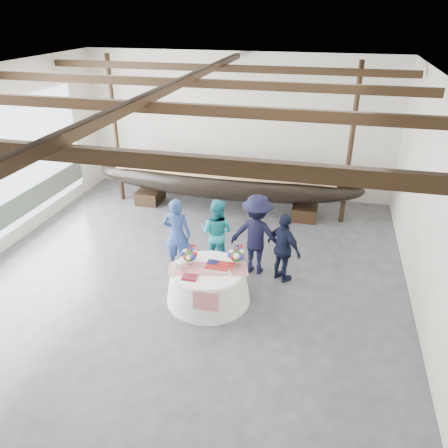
# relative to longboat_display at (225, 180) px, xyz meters

# --- Properties ---
(floor) EXTENTS (10.00, 12.00, 0.01)m
(floor) POSITION_rel_longboat_display_xyz_m (0.04, -4.44, -0.99)
(floor) COLOR #3D3D42
(floor) RESTS_ON ground
(wall_back) EXTENTS (10.00, 0.02, 4.50)m
(wall_back) POSITION_rel_longboat_display_xyz_m (0.04, 1.56, 1.26)
(wall_back) COLOR silver
(wall_back) RESTS_ON ground
(wall_right) EXTENTS (0.02, 12.00, 4.50)m
(wall_right) POSITION_rel_longboat_display_xyz_m (5.04, -4.44, 1.26)
(wall_right) COLOR silver
(wall_right) RESTS_ON ground
(ceiling) EXTENTS (10.00, 12.00, 0.01)m
(ceiling) POSITION_rel_longboat_display_xyz_m (0.04, -4.44, 3.51)
(ceiling) COLOR white
(ceiling) RESTS_ON wall_back
(pavilion_structure) EXTENTS (9.80, 11.76, 4.50)m
(pavilion_structure) POSITION_rel_longboat_display_xyz_m (0.04, -3.67, 3.02)
(pavilion_structure) COLOR black
(pavilion_structure) RESTS_ON ground
(open_bay) EXTENTS (0.03, 7.00, 3.20)m
(open_bay) POSITION_rel_longboat_display_xyz_m (-4.91, -3.44, 0.84)
(open_bay) COLOR silver
(open_bay) RESTS_ON ground
(longboat_display) EXTENTS (8.25, 1.65, 1.55)m
(longboat_display) POSITION_rel_longboat_display_xyz_m (0.00, 0.00, 0.00)
(longboat_display) COLOR black
(longboat_display) RESTS_ON ground
(banquet_table) EXTENTS (1.80, 1.80, 0.77)m
(banquet_table) POSITION_rel_longboat_display_xyz_m (0.78, -4.62, -0.60)
(banquet_table) COLOR white
(banquet_table) RESTS_ON ground
(tabletop_items) EXTENTS (1.75, 1.01, 0.40)m
(tabletop_items) POSITION_rel_longboat_display_xyz_m (0.79, -4.48, -0.07)
(tabletop_items) COLOR red
(tabletop_items) RESTS_ON banquet_table
(guest_woman_blue) EXTENTS (0.70, 0.49, 1.82)m
(guest_woman_blue) POSITION_rel_longboat_display_xyz_m (-0.27, -3.57, -0.08)
(guest_woman_blue) COLOR navy
(guest_woman_blue) RESTS_ON ground
(guest_woman_teal) EXTENTS (0.92, 0.77, 1.69)m
(guest_woman_teal) POSITION_rel_longboat_display_xyz_m (0.58, -3.13, -0.14)
(guest_woman_teal) COLOR teal
(guest_woman_teal) RESTS_ON ground
(guest_man_left) EXTENTS (1.32, 0.84, 1.95)m
(guest_man_left) POSITION_rel_longboat_display_xyz_m (1.56, -3.25, -0.01)
(guest_man_left) COLOR black
(guest_man_left) RESTS_ON ground
(guest_man_right) EXTENTS (1.02, 0.91, 1.66)m
(guest_man_right) POSITION_rel_longboat_display_xyz_m (2.23, -3.48, -0.16)
(guest_man_right) COLOR black
(guest_man_right) RESTS_ON ground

